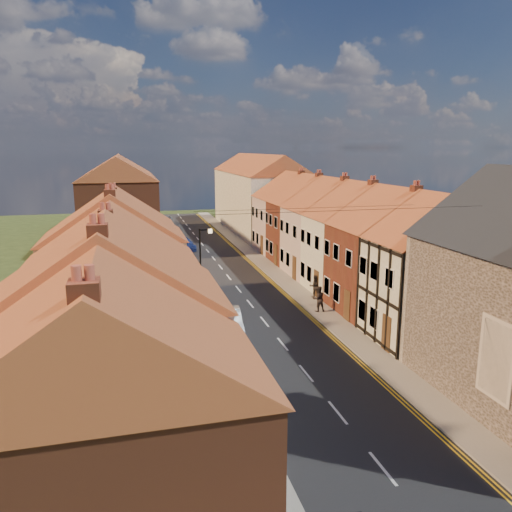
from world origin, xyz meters
The scene contains 24 objects.
ground centered at (0.00, 0.00, 0.00)m, with size 160.00×160.00×0.00m, color #394B20.
road centered at (0.00, 30.00, 0.01)m, with size 7.00×90.00×0.02m, color black.
pavement_left centered at (-4.40, 30.00, 0.06)m, with size 1.80×90.00×0.12m, color #A7A398.
pavement_right centered at (4.40, 30.00, 0.06)m, with size 1.80×90.00×0.12m, color #A7A398.
cottage_r_tudor centered at (9.27, 12.70, 4.47)m, with size 8.30×5.20×9.00m.
cottage_r_white_near centered at (9.30, 18.10, 4.47)m, with size 8.30×6.00×9.00m.
cottage_r_cream_mid centered at (9.30, 23.50, 4.48)m, with size 8.30×5.20×9.00m.
cottage_r_pink centered at (9.30, 28.90, 4.47)m, with size 8.30×6.00×9.00m.
cottage_r_white_far centered at (9.30, 34.30, 4.48)m, with size 8.30×5.20×9.00m.
cottage_r_cream_far centered at (9.30, 39.70, 4.47)m, with size 8.30×6.00×9.00m.
cottage_l_brick_near centered at (-9.30, -0.25, 4.37)m, with size 8.30×5.70×8.80m.
cottage_l_cream centered at (-9.30, 5.55, 4.52)m, with size 8.30×6.30×9.10m.
cottage_l_white centered at (-9.30, 11.95, 4.37)m, with size 8.30×6.90×8.80m.
cottage_l_brick_mid centered at (-9.30, 18.05, 4.53)m, with size 8.30×5.70×9.10m.
cottage_l_pink centered at (-9.30, 23.85, 4.37)m, with size 8.30×6.30×8.80m.
block_right_far centered at (9.30, 55.00, 5.29)m, with size 8.30×24.20×10.50m.
block_left_far centered at (-9.30, 50.00, 5.29)m, with size 8.30×24.20×10.50m.
lamppost centered at (-3.81, 20.00, 3.54)m, with size 0.88×0.15×6.00m.
car_mid centered at (-2.75, 16.56, 0.75)m, with size 1.59×4.55×1.50m, color #A7ABAE.
car_far centered at (-2.43, 43.42, 0.66)m, with size 1.84×4.54×1.32m, color navy.
car_distant centered at (-3.20, 62.51, 0.69)m, with size 2.28×4.95×1.37m, color #ADB1B5.
pedestrian_left centered at (-5.10, 0.94, 0.90)m, with size 0.57×0.37×1.56m, color black.
pedestrian_right centered at (4.13, 18.83, 1.03)m, with size 0.88×0.69×1.81m, color #2A2321.
pedestrian_right_b centered at (5.10, 22.07, 0.98)m, with size 0.84×0.65×1.73m, color black.
Camera 1 is at (-8.39, -12.26, 11.31)m, focal length 35.00 mm.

